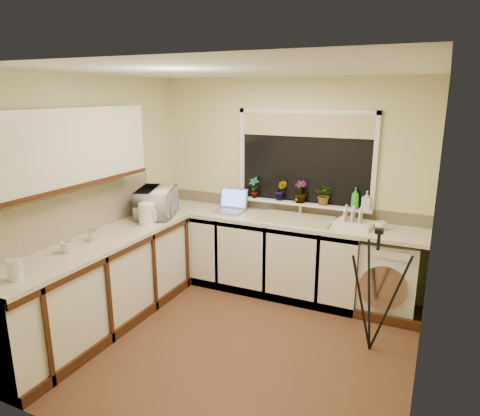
# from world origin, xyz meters

# --- Properties ---
(floor) EXTENTS (3.20, 3.20, 0.00)m
(floor) POSITION_xyz_m (0.00, 0.00, 0.00)
(floor) COLOR brown
(floor) RESTS_ON ground
(ceiling) EXTENTS (3.20, 3.20, 0.00)m
(ceiling) POSITION_xyz_m (0.00, 0.00, 2.45)
(ceiling) COLOR white
(ceiling) RESTS_ON ground
(wall_back) EXTENTS (3.20, 0.00, 3.20)m
(wall_back) POSITION_xyz_m (0.00, 1.50, 1.23)
(wall_back) COLOR beige
(wall_back) RESTS_ON ground
(wall_front) EXTENTS (3.20, 0.00, 3.20)m
(wall_front) POSITION_xyz_m (0.00, -1.50, 1.23)
(wall_front) COLOR beige
(wall_front) RESTS_ON ground
(wall_left) EXTENTS (0.00, 3.00, 3.00)m
(wall_left) POSITION_xyz_m (-1.60, 0.00, 1.23)
(wall_left) COLOR beige
(wall_left) RESTS_ON ground
(wall_right) EXTENTS (0.00, 3.00, 3.00)m
(wall_right) POSITION_xyz_m (1.60, 0.00, 1.23)
(wall_right) COLOR beige
(wall_right) RESTS_ON ground
(base_cabinet_back) EXTENTS (2.55, 0.60, 0.86)m
(base_cabinet_back) POSITION_xyz_m (-0.33, 1.20, 0.43)
(base_cabinet_back) COLOR silver
(base_cabinet_back) RESTS_ON floor
(base_cabinet_left) EXTENTS (0.54, 2.40, 0.86)m
(base_cabinet_left) POSITION_xyz_m (-1.30, -0.30, 0.43)
(base_cabinet_left) COLOR silver
(base_cabinet_left) RESTS_ON floor
(worktop_back) EXTENTS (3.20, 0.60, 0.04)m
(worktop_back) POSITION_xyz_m (0.00, 1.20, 0.88)
(worktop_back) COLOR beige
(worktop_back) RESTS_ON base_cabinet_back
(worktop_left) EXTENTS (0.60, 2.40, 0.04)m
(worktop_left) POSITION_xyz_m (-1.30, -0.30, 0.88)
(worktop_left) COLOR beige
(worktop_left) RESTS_ON base_cabinet_left
(upper_cabinet) EXTENTS (0.28, 1.90, 0.70)m
(upper_cabinet) POSITION_xyz_m (-1.44, -0.45, 1.80)
(upper_cabinet) COLOR silver
(upper_cabinet) RESTS_ON wall_left
(splashback_left) EXTENTS (0.02, 2.40, 0.45)m
(splashback_left) POSITION_xyz_m (-1.59, -0.30, 1.12)
(splashback_left) COLOR beige
(splashback_left) RESTS_ON wall_left
(splashback_back) EXTENTS (3.20, 0.02, 0.14)m
(splashback_back) POSITION_xyz_m (0.00, 1.49, 0.97)
(splashback_back) COLOR beige
(splashback_back) RESTS_ON wall_back
(window_glass) EXTENTS (1.50, 0.02, 1.00)m
(window_glass) POSITION_xyz_m (0.20, 1.49, 1.55)
(window_glass) COLOR black
(window_glass) RESTS_ON wall_back
(window_blind) EXTENTS (1.50, 0.02, 0.25)m
(window_blind) POSITION_xyz_m (0.20, 1.46, 1.92)
(window_blind) COLOR tan
(window_blind) RESTS_ON wall_back
(windowsill) EXTENTS (1.60, 0.14, 0.03)m
(windowsill) POSITION_xyz_m (0.20, 1.43, 1.04)
(windowsill) COLOR white
(windowsill) RESTS_ON wall_back
(sink) EXTENTS (0.82, 0.46, 0.03)m
(sink) POSITION_xyz_m (0.20, 1.20, 0.91)
(sink) COLOR tan
(sink) RESTS_ON worktop_back
(faucet) EXTENTS (0.03, 0.03, 0.24)m
(faucet) POSITION_xyz_m (0.20, 1.38, 1.02)
(faucet) COLOR silver
(faucet) RESTS_ON worktop_back
(washing_machine) EXTENTS (0.61, 0.59, 0.80)m
(washing_machine) POSITION_xyz_m (1.22, 1.24, 0.40)
(washing_machine) COLOR silver
(washing_machine) RESTS_ON floor
(laptop) EXTENTS (0.36, 0.32, 0.26)m
(laptop) POSITION_xyz_m (-0.62, 1.25, 0.97)
(laptop) COLOR gray
(laptop) RESTS_ON worktop_back
(kettle) EXTENTS (0.17, 0.17, 0.23)m
(kettle) POSITION_xyz_m (-1.19, 0.35, 1.01)
(kettle) COLOR white
(kettle) RESTS_ON worktop_left
(dish_rack) EXTENTS (0.43, 0.35, 0.06)m
(dish_rack) POSITION_xyz_m (0.85, 1.22, 0.93)
(dish_rack) COLOR white
(dish_rack) RESTS_ON worktop_back
(tripod) EXTENTS (0.62, 0.62, 1.16)m
(tripod) POSITION_xyz_m (1.20, 0.40, 0.58)
(tripod) COLOR black
(tripod) RESTS_ON floor
(glass_jug) EXTENTS (0.11, 0.11, 0.16)m
(glass_jug) POSITION_xyz_m (-1.22, -1.24, 0.98)
(glass_jug) COLOR silver
(glass_jug) RESTS_ON worktop_left
(steel_jar) EXTENTS (0.08, 0.08, 0.11)m
(steel_jar) POSITION_xyz_m (-1.34, -0.31, 0.95)
(steel_jar) COLOR silver
(steel_jar) RESTS_ON worktop_left
(microwave) EXTENTS (0.57, 0.68, 0.32)m
(microwave) POSITION_xyz_m (-1.30, 0.69, 1.06)
(microwave) COLOR white
(microwave) RESTS_ON worktop_left
(plant_a) EXTENTS (0.15, 0.13, 0.25)m
(plant_a) POSITION_xyz_m (-0.39, 1.39, 1.18)
(plant_a) COLOR #999999
(plant_a) RESTS_ON windowsill
(plant_b) EXTENTS (0.15, 0.13, 0.24)m
(plant_b) POSITION_xyz_m (-0.05, 1.42, 1.17)
(plant_b) COLOR #999999
(plant_b) RESTS_ON windowsill
(plant_c) EXTENTS (0.16, 0.16, 0.26)m
(plant_c) POSITION_xyz_m (0.18, 1.41, 1.18)
(plant_c) COLOR #999999
(plant_c) RESTS_ON windowsill
(plant_d) EXTENTS (0.22, 0.19, 0.23)m
(plant_d) POSITION_xyz_m (0.46, 1.42, 1.16)
(plant_d) COLOR #999999
(plant_d) RESTS_ON windowsill
(soap_bottle_green) EXTENTS (0.11, 0.11, 0.23)m
(soap_bottle_green) POSITION_xyz_m (0.80, 1.42, 1.16)
(soap_bottle_green) COLOR green
(soap_bottle_green) RESTS_ON windowsill
(soap_bottle_clear) EXTENTS (0.10, 0.10, 0.20)m
(soap_bottle_clear) POSITION_xyz_m (0.92, 1.43, 1.15)
(soap_bottle_clear) COLOR #999999
(soap_bottle_clear) RESTS_ON windowsill
(cup_back) EXTENTS (0.15, 0.15, 0.09)m
(cup_back) POSITION_xyz_m (1.11, 1.21, 0.95)
(cup_back) COLOR white
(cup_back) RESTS_ON worktop_back
(cup_left) EXTENTS (0.14, 0.14, 0.10)m
(cup_left) POSITION_xyz_m (-1.32, -0.65, 0.95)
(cup_left) COLOR beige
(cup_left) RESTS_ON worktop_left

